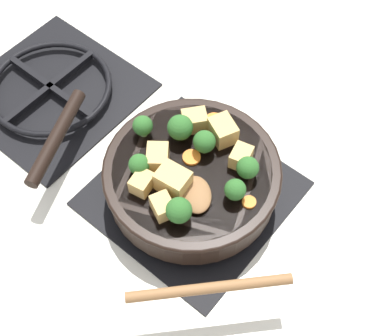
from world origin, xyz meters
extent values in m
plane|color=silver|center=(0.00, 0.00, 0.00)|extent=(2.40, 2.40, 0.00)
cube|color=black|center=(0.00, 0.00, 0.00)|extent=(0.31, 0.31, 0.01)
torus|color=black|center=(0.00, 0.00, 0.02)|extent=(0.24, 0.24, 0.01)
cube|color=black|center=(0.00, 0.00, 0.02)|extent=(0.01, 0.23, 0.01)
cube|color=black|center=(0.00, 0.00, 0.02)|extent=(0.23, 0.01, 0.01)
cube|color=black|center=(0.00, 0.36, 0.00)|extent=(0.31, 0.31, 0.01)
torus|color=black|center=(0.00, 0.36, 0.02)|extent=(0.24, 0.24, 0.01)
cube|color=black|center=(0.00, 0.36, 0.02)|extent=(0.01, 0.23, 0.01)
cube|color=black|center=(0.00, 0.36, 0.02)|extent=(0.23, 0.01, 0.01)
cylinder|color=black|center=(0.00, 0.00, 0.06)|extent=(0.29, 0.29, 0.06)
cylinder|color=brown|center=(0.00, 0.00, 0.06)|extent=(0.26, 0.26, 0.05)
torus|color=black|center=(0.00, 0.00, 0.08)|extent=(0.30, 0.30, 0.01)
cylinder|color=black|center=(-0.09, 0.22, 0.07)|extent=(0.19, 0.10, 0.02)
ellipsoid|color=olive|center=(-0.04, -0.04, 0.09)|extent=(0.08, 0.08, 0.01)
cylinder|color=olive|center=(-0.14, -0.15, 0.09)|extent=(0.18, 0.18, 0.02)
cube|color=tan|center=(-0.03, 0.05, 0.10)|extent=(0.05, 0.05, 0.03)
cube|color=tan|center=(0.07, 0.05, 0.10)|extent=(0.05, 0.05, 0.03)
cube|color=tan|center=(0.06, -0.05, 0.10)|extent=(0.04, 0.04, 0.03)
cube|color=tan|center=(-0.05, 0.00, 0.11)|extent=(0.05, 0.05, 0.04)
cube|color=tan|center=(-0.08, 0.04, 0.10)|extent=(0.04, 0.04, 0.03)
cube|color=tan|center=(0.08, 0.00, 0.10)|extent=(0.05, 0.06, 0.04)
cube|color=tan|center=(-0.09, -0.02, 0.10)|extent=(0.04, 0.05, 0.03)
cylinder|color=#709956|center=(-0.06, 0.06, 0.09)|extent=(0.01, 0.01, 0.01)
sphere|color=#2D6628|center=(-0.06, 0.06, 0.11)|extent=(0.03, 0.03, 0.03)
cylinder|color=#709956|center=(0.00, 0.11, 0.09)|extent=(0.01, 0.01, 0.01)
sphere|color=#2D6628|center=(0.00, 0.11, 0.11)|extent=(0.03, 0.03, 0.03)
cylinder|color=#709956|center=(0.00, -0.09, 0.09)|extent=(0.01, 0.01, 0.01)
sphere|color=#2D6628|center=(0.00, -0.09, 0.11)|extent=(0.03, 0.03, 0.03)
cylinder|color=#709956|center=(0.03, 0.05, 0.09)|extent=(0.01, 0.01, 0.01)
sphere|color=#2D6628|center=(0.03, 0.05, 0.11)|extent=(0.04, 0.04, 0.04)
cylinder|color=#709956|center=(-0.08, -0.04, 0.09)|extent=(0.01, 0.01, 0.01)
sphere|color=#2D6628|center=(-0.08, -0.04, 0.11)|extent=(0.04, 0.04, 0.04)
cylinder|color=#709956|center=(0.04, -0.08, 0.09)|extent=(0.01, 0.01, 0.01)
sphere|color=#2D6628|center=(0.04, -0.08, 0.11)|extent=(0.04, 0.04, 0.04)
cylinder|color=#709956|center=(0.04, 0.01, 0.09)|extent=(0.01, 0.01, 0.01)
sphere|color=#2D6628|center=(0.04, 0.01, 0.11)|extent=(0.04, 0.04, 0.04)
cylinder|color=orange|center=(0.10, 0.03, 0.09)|extent=(0.03, 0.03, 0.01)
cylinder|color=orange|center=(0.01, -0.11, 0.09)|extent=(0.02, 0.02, 0.01)
cylinder|color=orange|center=(0.01, 0.01, 0.09)|extent=(0.03, 0.03, 0.01)
camera|label=1|loc=(-0.35, -0.29, 0.82)|focal=50.00mm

